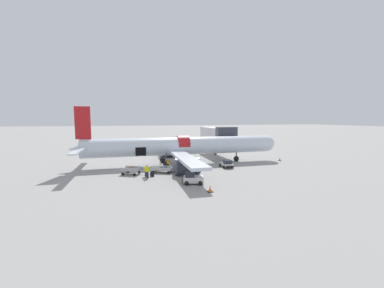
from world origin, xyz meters
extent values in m
plane|color=gray|center=(0.00, 0.00, 0.00)|extent=(500.00, 500.00, 0.00)
cylinder|color=#4C4C51|center=(8.96, 15.82, 1.53)|extent=(0.60, 0.60, 3.05)
cube|color=silver|center=(8.96, 15.82, 4.62)|extent=(3.14, 13.23, 3.14)
cube|color=#333842|center=(8.96, 9.80, 4.62)|extent=(4.08, 1.60, 3.76)
cylinder|color=silver|center=(-0.34, 7.63, 3.29)|extent=(33.83, 3.14, 3.14)
sphere|color=silver|center=(16.58, 7.63, 3.29)|extent=(2.98, 2.98, 2.98)
cone|color=silver|center=(-17.26, 7.63, 3.29)|extent=(3.61, 2.89, 2.89)
cylinder|color=red|center=(-0.34, 7.60, 3.58)|extent=(2.03, 3.14, 3.14)
cube|color=red|center=(-16.67, 7.63, 7.47)|extent=(2.35, 0.28, 5.22)
cube|color=silver|center=(-16.63, 3.29, 3.61)|extent=(1.04, 8.68, 0.20)
cube|color=silver|center=(-16.63, 11.97, 3.61)|extent=(1.04, 8.68, 0.20)
cube|color=silver|center=(-1.69, -0.59, 2.43)|extent=(2.48, 15.50, 0.40)
cube|color=silver|center=(-1.69, 15.85, 2.43)|extent=(2.48, 15.50, 0.40)
cylinder|color=#333842|center=(-1.49, -0.45, 1.26)|extent=(3.60, 2.46, 2.46)
cylinder|color=#333842|center=(-1.49, 15.71, 1.26)|extent=(3.60, 2.46, 2.46)
cube|color=black|center=(-7.78, 6.08, 2.74)|extent=(1.70, 0.12, 1.40)
cylinder|color=#56565B|center=(10.15, 7.63, 1.51)|extent=(0.22, 0.22, 1.99)
sphere|color=black|center=(10.15, 7.63, 0.52)|extent=(1.03, 1.03, 1.03)
cylinder|color=#56565B|center=(-3.72, 5.36, 1.51)|extent=(0.22, 0.22, 1.99)
sphere|color=black|center=(-3.72, 5.36, 0.52)|extent=(1.03, 1.03, 1.03)
cylinder|color=#56565B|center=(-3.72, 9.90, 1.51)|extent=(0.22, 0.22, 1.99)
sphere|color=black|center=(-3.72, 9.90, 0.52)|extent=(1.03, 1.03, 1.03)
cube|color=silver|center=(6.11, 2.97, 0.48)|extent=(1.48, 2.69, 0.49)
cube|color=#232833|center=(6.10, 2.50, 1.03)|extent=(1.24, 1.22, 0.60)
cube|color=black|center=(6.08, 1.58, 0.39)|extent=(1.29, 0.14, 0.25)
sphere|color=black|center=(5.41, 2.07, 0.28)|extent=(0.56, 0.56, 0.56)
sphere|color=black|center=(6.77, 2.05, 0.28)|extent=(0.56, 0.56, 0.56)
sphere|color=black|center=(5.44, 3.88, 0.28)|extent=(0.56, 0.56, 0.56)
sphere|color=black|center=(6.80, 3.86, 0.28)|extent=(0.56, 0.56, 0.56)
cube|color=silver|center=(-1.87, -5.26, 0.58)|extent=(2.83, 2.24, 0.69)
cube|color=#232833|center=(-2.29, -5.15, 1.31)|extent=(1.44, 1.66, 0.76)
cube|color=black|center=(-3.12, -4.94, 0.44)|extent=(0.49, 1.49, 0.34)
sphere|color=black|center=(-2.49, -4.28, 0.28)|extent=(0.56, 0.56, 0.56)
sphere|color=black|center=(-2.89, -5.82, 0.28)|extent=(0.56, 0.56, 0.56)
sphere|color=black|center=(-0.85, -4.69, 0.28)|extent=(0.56, 0.56, 0.56)
sphere|color=black|center=(-1.24, -6.24, 0.28)|extent=(0.56, 0.56, 0.56)
cube|color=#B7BABF|center=(-4.89, 1.90, 0.47)|extent=(3.57, 2.61, 0.05)
cube|color=#B7BABF|center=(-3.41, 1.34, 0.70)|extent=(0.61, 1.49, 0.41)
cube|color=#B7BABF|center=(-5.16, 1.19, 0.70)|extent=(2.97, 1.17, 0.41)
cube|color=#B7BABF|center=(-4.63, 2.61, 0.70)|extent=(2.97, 1.17, 0.41)
cube|color=#333338|center=(-2.96, 1.18, 0.27)|extent=(0.87, 0.39, 0.06)
sphere|color=black|center=(-4.12, 0.77, 0.20)|extent=(0.40, 0.40, 0.40)
sphere|color=black|center=(-3.56, 2.24, 0.20)|extent=(0.40, 0.40, 0.40)
sphere|color=black|center=(-6.22, 1.56, 0.20)|extent=(0.40, 0.40, 0.40)
sphere|color=black|center=(-5.67, 3.04, 0.20)|extent=(0.40, 0.40, 0.40)
cube|color=#14472D|center=(-3.83, 1.37, 0.67)|extent=(0.39, 0.32, 0.36)
cube|color=#2D2D33|center=(-4.94, 1.81, 0.72)|extent=(0.57, 0.35, 0.45)
cube|color=black|center=(-4.30, 1.74, 0.70)|extent=(0.53, 0.40, 0.42)
cube|color=#999BA0|center=(-9.43, 1.91, 0.62)|extent=(3.08, 2.64, 0.05)
cube|color=#999BA0|center=(-8.28, 1.33, 0.86)|extent=(0.79, 1.48, 0.44)
cube|color=#999BA0|center=(-9.78, 1.21, 0.86)|extent=(2.32, 1.22, 0.44)
cube|color=#999BA0|center=(-9.07, 2.61, 0.86)|extent=(2.32, 1.22, 0.44)
cube|color=#333338|center=(-7.86, 1.11, 0.35)|extent=(0.84, 0.48, 0.06)
sphere|color=black|center=(-8.98, 0.77, 0.20)|extent=(0.40, 0.40, 0.40)
sphere|color=black|center=(-8.24, 2.22, 0.20)|extent=(0.40, 0.40, 0.40)
sphere|color=black|center=(-10.61, 1.60, 0.20)|extent=(0.40, 0.40, 0.40)
sphere|color=black|center=(-9.88, 3.05, 0.20)|extent=(0.40, 0.40, 0.40)
cube|color=black|center=(-8.73, 1.22, 0.79)|extent=(0.45, 0.36, 0.29)
cube|color=#4C1E1E|center=(-9.47, 1.92, 0.84)|extent=(0.56, 0.50, 0.39)
cube|color=olive|center=(-9.82, 2.08, 0.88)|extent=(0.55, 0.40, 0.49)
cylinder|color=#2D2D33|center=(-7.41, 0.00, 0.39)|extent=(0.35, 0.35, 0.78)
cylinder|color=orange|center=(-7.41, 0.00, 1.09)|extent=(0.45, 0.45, 0.62)
sphere|color=tan|center=(-7.41, 0.00, 1.51)|extent=(0.22, 0.22, 0.22)
cylinder|color=orange|center=(-7.20, -0.05, 1.02)|extent=(0.14, 0.14, 0.57)
cylinder|color=orange|center=(-7.63, 0.05, 1.02)|extent=(0.14, 0.14, 0.57)
cylinder|color=black|center=(-3.51, 4.28, 0.40)|extent=(0.38, 0.38, 0.80)
cylinder|color=orange|center=(-3.51, 4.28, 1.11)|extent=(0.49, 0.49, 0.63)
sphere|color=tan|center=(-3.51, 4.28, 1.54)|extent=(0.22, 0.22, 0.22)
cylinder|color=orange|center=(-3.71, 4.20, 1.04)|extent=(0.16, 0.16, 0.58)
cylinder|color=orange|center=(-3.30, 4.37, 1.04)|extent=(0.16, 0.16, 0.58)
cylinder|color=#1E2338|center=(-7.26, -0.91, 0.45)|extent=(0.38, 0.38, 0.90)
cylinder|color=#B7E019|center=(-7.26, -0.91, 1.26)|extent=(0.49, 0.49, 0.71)
sphere|color=tan|center=(-7.26, -0.91, 1.74)|extent=(0.25, 0.25, 0.25)
cylinder|color=#B7E019|center=(-7.51, -0.87, 1.18)|extent=(0.15, 0.15, 0.65)
cylinder|color=#B7E019|center=(-7.01, -0.95, 1.18)|extent=(0.15, 0.15, 0.65)
cube|color=black|center=(-6.55, -0.26, 0.30)|extent=(0.58, 0.38, 0.61)
cube|color=black|center=(-6.55, -0.26, 0.67)|extent=(0.34, 0.14, 0.12)
cube|color=black|center=(18.58, 5.99, 0.01)|extent=(0.52, 0.52, 0.03)
cone|color=orange|center=(18.58, 5.99, 0.34)|extent=(0.39, 0.39, 0.69)
cylinder|color=white|center=(18.58, 5.99, 0.38)|extent=(0.22, 0.22, 0.08)
cube|color=black|center=(-0.95, -9.03, 0.01)|extent=(0.62, 0.62, 0.03)
cone|color=orange|center=(-0.95, -9.03, 0.37)|extent=(0.46, 0.46, 0.75)
cylinder|color=white|center=(-0.95, -9.03, 0.41)|extent=(0.27, 0.27, 0.09)
camera|label=1|loc=(-9.44, -33.15, 8.14)|focal=22.00mm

